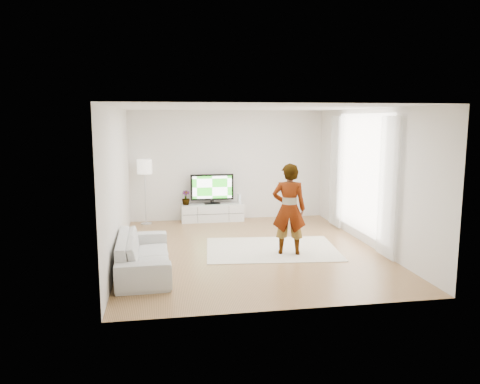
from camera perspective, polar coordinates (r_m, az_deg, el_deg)
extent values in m
plane|color=#AA7F4C|center=(9.42, 1.12, -7.06)|extent=(6.00, 6.00, 0.00)
plane|color=white|center=(9.05, 1.18, 10.23)|extent=(6.00, 6.00, 0.00)
cube|color=silver|center=(9.01, -14.67, 1.02)|extent=(0.02, 6.00, 2.80)
cube|color=silver|center=(9.90, 15.52, 1.68)|extent=(0.02, 6.00, 2.80)
cube|color=silver|center=(12.07, -1.50, 3.27)|extent=(5.00, 0.02, 2.80)
cube|color=silver|center=(6.25, 6.26, -2.17)|extent=(5.00, 0.02, 2.80)
cube|color=white|center=(10.16, 14.72, 2.17)|extent=(0.01, 2.60, 2.50)
cube|color=white|center=(8.98, 17.61, 0.54)|extent=(0.04, 0.70, 2.60)
cube|color=white|center=(11.33, 11.64, 2.45)|extent=(0.04, 0.70, 2.60)
cube|color=white|center=(11.97, -3.38, -2.51)|extent=(1.58, 0.44, 0.44)
cube|color=black|center=(11.75, -3.26, -2.72)|extent=(1.53, 0.00, 0.01)
cube|color=black|center=(11.71, -5.18, -2.78)|extent=(0.01, 0.00, 0.39)
cube|color=black|center=(11.80, -1.35, -2.66)|extent=(0.01, 0.00, 0.39)
cube|color=black|center=(11.95, -3.41, -1.39)|extent=(0.39, 0.21, 0.02)
cube|color=black|center=(11.94, -3.41, -1.16)|extent=(0.08, 0.05, 0.08)
cube|color=black|center=(11.88, -3.42, 0.60)|extent=(1.09, 0.06, 0.66)
cube|color=green|center=(11.85, -3.41, 0.58)|extent=(0.99, 0.01, 0.57)
cube|color=white|center=(11.99, -0.11, -0.79)|extent=(0.08, 0.18, 0.24)
cube|color=#4CB2FF|center=(11.90, -0.04, -0.76)|extent=(0.01, 0.00, 0.13)
imported|color=#3F7238|center=(11.84, -6.63, -0.69)|extent=(0.21, 0.21, 0.36)
cube|color=beige|center=(9.48, 3.88, -6.94)|extent=(2.76, 2.11, 0.01)
imported|color=#334772|center=(8.97, 5.99, -2.07)|extent=(0.73, 0.57, 1.76)
imported|color=#B7B6B2|center=(8.21, -11.67, -7.36)|extent=(0.91, 2.21, 0.64)
cylinder|color=silver|center=(11.89, -11.35, -3.79)|extent=(0.28, 0.28, 0.02)
cylinder|color=silver|center=(11.77, -11.45, -0.79)|extent=(0.04, 0.04, 1.24)
cylinder|color=white|center=(11.66, -11.57, 3.06)|extent=(0.36, 0.36, 0.35)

